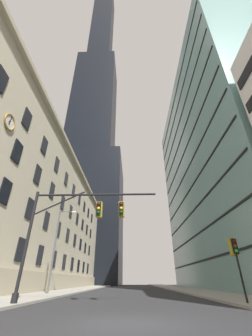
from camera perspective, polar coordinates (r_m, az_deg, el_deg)
ground_plane at (r=8.76m, az=0.05°, el=-37.30°), size 102.00×160.00×0.10m
station_building at (r=42.75m, az=-27.12°, el=-11.98°), size 18.46×67.34×22.76m
dark_skyscraper at (r=106.26m, az=-9.20°, el=10.28°), size 29.78×29.78×227.45m
glass_office_midrise at (r=46.62m, az=26.14°, el=0.51°), size 17.53×42.92×43.47m
traffic_signal_mast at (r=14.56m, az=-12.17°, el=-13.54°), size 8.57×0.63×6.73m
traffic_light_near_right at (r=15.76m, az=27.77°, el=-19.38°), size 0.40×0.63×3.56m
street_lamppost at (r=26.12m, az=-18.34°, el=-18.66°), size 2.06×0.32×8.69m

